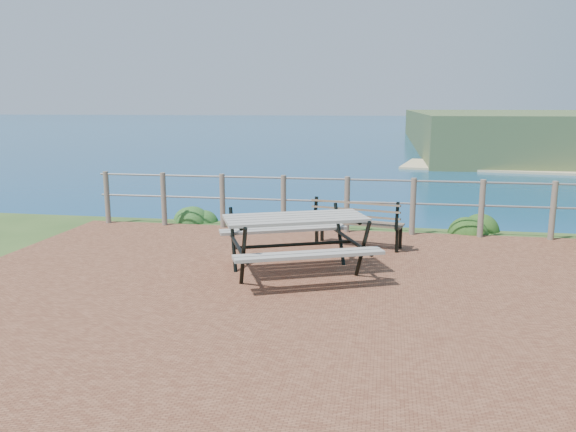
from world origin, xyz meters
name	(u,v)px	position (x,y,z in m)	size (l,w,h in m)	color
ground	(327,293)	(0.00, 0.00, 0.00)	(10.00, 7.00, 0.12)	brown
ocean	(386,112)	(0.00, 200.00, 0.00)	(1200.00, 1200.00, 0.00)	#155B7F
safety_railing	(347,202)	(0.00, 3.35, 0.57)	(9.40, 0.10, 1.00)	#6B5B4C
picnic_table	(295,239)	(-0.50, 0.68, 0.50)	(2.01, 1.51, 0.79)	#9C958B
park_bench	(359,215)	(0.26, 2.33, 0.53)	(1.47, 0.66, 0.80)	brown
shrub_lip_west	(195,221)	(-3.05, 3.94, 0.00)	(0.70, 0.70, 0.41)	#274D1D
shrub_lip_east	(477,232)	(2.32, 3.79, 0.00)	(0.72, 0.72, 0.44)	#1F4314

